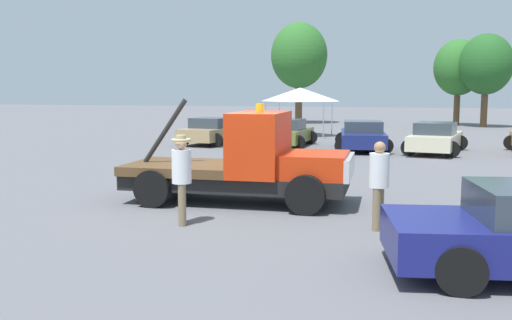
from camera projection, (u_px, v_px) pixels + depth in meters
ground_plane at (236, 202)px, 13.87m from camera, size 160.00×160.00×0.00m
tow_truck at (250, 164)px, 13.69m from camera, size 5.52×2.49×2.51m
person_near_truck at (379, 179)px, 11.01m from camera, size 0.38×0.38×1.73m
person_at_hood at (182, 172)px, 11.41m from camera, size 0.40×0.40×1.82m
parked_car_tan at (213, 131)px, 28.77m from camera, size 2.94×4.50×1.34m
parked_car_olive at (286, 133)px, 27.52m from camera, size 2.58×4.33×1.34m
parked_car_navy at (363, 136)px, 25.91m from camera, size 2.89×5.05×1.34m
parked_car_cream at (436, 138)px, 24.68m from camera, size 2.89×5.01×1.34m
canopy_tent_white at (300, 95)px, 33.65m from camera, size 3.42×3.42×2.86m
tree_left at (299, 56)px, 46.33m from camera, size 4.58×4.58×8.18m
tree_center at (458, 68)px, 43.65m from camera, size 3.69×3.69×6.59m
tree_right at (486, 65)px, 41.43m from camera, size 3.81×3.81×6.81m
traffic_cone at (253, 166)px, 18.45m from camera, size 0.40×0.40×0.55m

